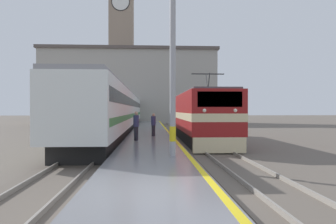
# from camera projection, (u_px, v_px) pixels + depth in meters

# --- Properties ---
(ground_plane) EXTENTS (200.00, 200.00, 0.00)m
(ground_plane) POSITION_uv_depth(u_px,v_px,m) (150.00, 130.00, 37.63)
(ground_plane) COLOR #60564C
(platform) EXTENTS (3.36, 140.00, 0.45)m
(platform) POSITION_uv_depth(u_px,v_px,m) (150.00, 131.00, 32.64)
(platform) COLOR slate
(platform) RESTS_ON ground
(rail_track_near) EXTENTS (2.83, 140.00, 0.16)m
(rail_track_near) POSITION_uv_depth(u_px,v_px,m) (185.00, 133.00, 32.84)
(rail_track_near) COLOR #60564C
(rail_track_near) RESTS_ON ground
(rail_track_far) EXTENTS (2.84, 140.00, 0.16)m
(rail_track_far) POSITION_uv_depth(u_px,v_px,m) (119.00, 133.00, 32.47)
(rail_track_far) COLOR #60564C
(rail_track_far) RESTS_ON ground
(locomotive_train) EXTENTS (2.92, 14.14, 4.55)m
(locomotive_train) POSITION_uv_depth(u_px,v_px,m) (199.00, 116.00, 23.66)
(locomotive_train) COLOR black
(locomotive_train) RESTS_ON ground
(passenger_train) EXTENTS (2.92, 52.49, 4.05)m
(passenger_train) POSITION_uv_depth(u_px,v_px,m) (124.00, 111.00, 38.58)
(passenger_train) COLOR black
(passenger_train) RESTS_ON ground
(catenary_mast) EXTENTS (2.96, 0.26, 7.61)m
(catenary_mast) POSITION_uv_depth(u_px,v_px,m) (176.00, 60.00, 13.10)
(catenary_mast) COLOR #9E9EA3
(catenary_mast) RESTS_ON platform
(person_on_platform) EXTENTS (0.34, 0.34, 1.62)m
(person_on_platform) POSITION_uv_depth(u_px,v_px,m) (153.00, 124.00, 23.23)
(person_on_platform) COLOR #23232D
(person_on_platform) RESTS_ON platform
(second_waiting_passenger) EXTENTS (0.34, 0.34, 1.76)m
(second_waiting_passenger) POSITION_uv_depth(u_px,v_px,m) (136.00, 125.00, 19.85)
(second_waiting_passenger) COLOR #23232D
(second_waiting_passenger) RESTS_ON platform
(clock_tower) EXTENTS (5.69, 5.69, 29.99)m
(clock_tower) POSITION_uv_depth(u_px,v_px,m) (122.00, 40.00, 63.91)
(clock_tower) COLOR gray
(clock_tower) RESTS_ON ground
(station_building) EXTENTS (30.00, 8.77, 12.80)m
(station_building) POSITION_uv_depth(u_px,v_px,m) (130.00, 86.00, 57.31)
(station_building) COLOR #A8A399
(station_building) RESTS_ON ground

